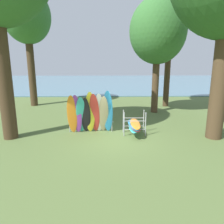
# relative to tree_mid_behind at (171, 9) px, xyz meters

# --- Properties ---
(ground_plane) EXTENTS (80.00, 80.00, 0.00)m
(ground_plane) POSITION_rel_tree_mid_behind_xyz_m (-4.67, -8.00, -7.80)
(ground_plane) COLOR #566B38
(lake_water) EXTENTS (80.00, 36.00, 0.10)m
(lake_water) POSITION_rel_tree_mid_behind_xyz_m (-4.67, 22.96, -7.75)
(lake_water) COLOR slate
(lake_water) RESTS_ON ground
(tree_mid_behind) EXTENTS (3.31, 3.31, 9.87)m
(tree_mid_behind) POSITION_rel_tree_mid_behind_xyz_m (0.00, 0.00, 0.00)
(tree_mid_behind) COLOR #42301E
(tree_mid_behind) RESTS_ON ground
(tree_far_left_back) EXTENTS (4.00, 4.00, 8.16)m
(tree_far_left_back) POSITION_rel_tree_mid_behind_xyz_m (-1.47, -2.25, -1.99)
(tree_far_left_back) COLOR #4C3823
(tree_far_left_back) RESTS_ON ground
(tree_far_right_back) EXTENTS (3.80, 3.80, 9.52)m
(tree_far_right_back) POSITION_rel_tree_mid_behind_xyz_m (-11.50, 0.45, -0.60)
(tree_far_right_back) COLOR #42301E
(tree_far_right_back) RESTS_ON ground
(leaning_board_pile) EXTENTS (2.47, 0.90, 2.34)m
(leaning_board_pile) POSITION_rel_tree_mid_behind_xyz_m (-5.91, -7.12, -6.72)
(leaning_board_pile) COLOR orange
(leaning_board_pile) RESTS_ON ground
(board_storage_rack) EXTENTS (1.15, 2.13, 1.25)m
(board_storage_rack) POSITION_rel_tree_mid_behind_xyz_m (-3.61, -7.28, -7.30)
(board_storage_rack) COLOR #9EA0A5
(board_storage_rack) RESTS_ON ground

